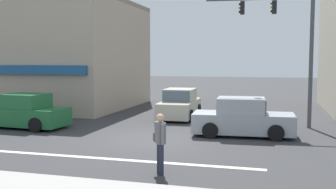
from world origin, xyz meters
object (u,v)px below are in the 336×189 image
object	(u,v)px
traffic_light_mast	(289,37)
sedan_crossing_leftbound	(243,119)
utility_pole_near_left	(27,43)
sedan_waiting_far	(24,112)
pedestrian_foreground_with_bag	(160,140)
sedan_crossing_rightbound	(180,105)

from	to	relation	value
traffic_light_mast	sedan_crossing_leftbound	xyz separation A→B (m)	(-1.85, -2.66, -3.46)
utility_pole_near_left	sedan_waiting_far	world-z (taller)	utility_pole_near_left
traffic_light_mast	sedan_crossing_leftbound	size ratio (longest dim) A/B	1.48
utility_pole_near_left	pedestrian_foreground_with_bag	world-z (taller)	utility_pole_near_left
traffic_light_mast	pedestrian_foreground_with_bag	size ratio (longest dim) A/B	3.71
sedan_crossing_rightbound	sedan_waiting_far	distance (m)	7.93
sedan_waiting_far	utility_pole_near_left	bearing A→B (deg)	121.95
traffic_light_mast	sedan_waiting_far	world-z (taller)	traffic_light_mast
traffic_light_mast	sedan_waiting_far	bearing A→B (deg)	-164.21
traffic_light_mast	sedan_crossing_rightbound	world-z (taller)	traffic_light_mast
sedan_crossing_rightbound	pedestrian_foreground_with_bag	bearing A→B (deg)	-79.33
sedan_crossing_rightbound	utility_pole_near_left	bearing A→B (deg)	-171.56
sedan_crossing_rightbound	sedan_crossing_leftbound	world-z (taller)	same
sedan_waiting_far	sedan_crossing_leftbound	size ratio (longest dim) A/B	1.00
utility_pole_near_left	sedan_crossing_rightbound	bearing A→B (deg)	8.44
sedan_waiting_far	sedan_crossing_leftbound	world-z (taller)	same
utility_pole_near_left	sedan_crossing_leftbound	bearing A→B (deg)	-13.74
sedan_waiting_far	traffic_light_mast	bearing A→B (deg)	15.79
sedan_crossing_leftbound	pedestrian_foreground_with_bag	xyz separation A→B (m)	(-1.75, -6.16, 0.24)
sedan_waiting_far	sedan_crossing_leftbound	bearing A→B (deg)	3.86
sedan_crossing_leftbound	pedestrian_foreground_with_bag	world-z (taller)	pedestrian_foreground_with_bag
utility_pole_near_left	traffic_light_mast	size ratio (longest dim) A/B	1.27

